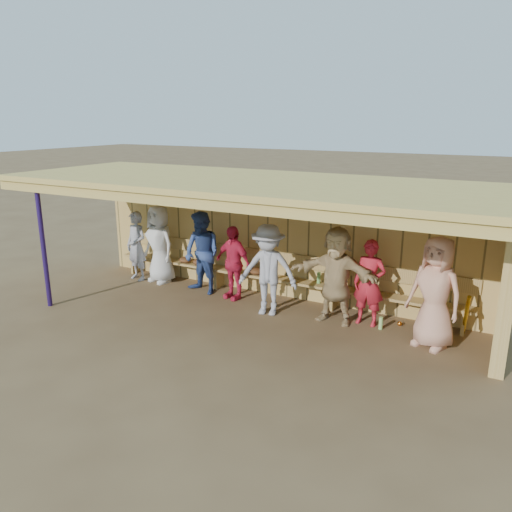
# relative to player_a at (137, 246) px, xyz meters

# --- Properties ---
(ground) EXTENTS (90.00, 90.00, 0.00)m
(ground) POSITION_rel_player_a_xyz_m (3.20, -0.69, -0.77)
(ground) COLOR brown
(ground) RESTS_ON ground
(player_a) EXTENTS (0.62, 0.47, 1.54)m
(player_a) POSITION_rel_player_a_xyz_m (0.00, 0.00, 0.00)
(player_a) COLOR #95949C
(player_a) RESTS_ON ground
(player_b) EXTENTS (0.94, 0.72, 1.71)m
(player_b) POSITION_rel_player_a_xyz_m (0.55, 0.12, 0.08)
(player_b) COLOR silver
(player_b) RESTS_ON ground
(player_c) EXTENTS (0.95, 0.81, 1.70)m
(player_c) POSITION_rel_player_a_xyz_m (1.79, -0.04, 0.08)
(player_c) COLOR navy
(player_c) RESTS_ON ground
(player_d) EXTENTS (0.93, 0.55, 1.49)m
(player_d) POSITION_rel_player_a_xyz_m (2.50, -0.02, -0.03)
(player_d) COLOR #D52244
(player_d) RESTS_ON ground
(player_e) EXTENTS (1.20, 0.84, 1.69)m
(player_e) POSITION_rel_player_a_xyz_m (3.50, -0.42, 0.07)
(player_e) COLOR #9998A0
(player_e) RESTS_ON ground
(player_f) EXTENTS (1.62, 0.56, 1.73)m
(player_f) POSITION_rel_player_a_xyz_m (4.71, -0.19, 0.09)
(player_f) COLOR tan
(player_f) RESTS_ON ground
(player_g) EXTENTS (0.57, 0.39, 1.52)m
(player_g) POSITION_rel_player_a_xyz_m (5.26, -0.02, -0.01)
(player_g) COLOR #B31C29
(player_g) RESTS_ON ground
(player_h) EXTENTS (1.02, 0.84, 1.80)m
(player_h) POSITION_rel_player_a_xyz_m (6.40, -0.39, 0.13)
(player_h) COLOR tan
(player_h) RESTS_ON ground
(dugout_structure) EXTENTS (8.80, 3.20, 2.50)m
(dugout_structure) POSITION_rel_player_a_xyz_m (3.59, 0.00, 0.92)
(dugout_structure) COLOR tan
(dugout_structure) RESTS_ON ground
(bench) EXTENTS (7.60, 0.34, 0.93)m
(bench) POSITION_rel_player_a_xyz_m (3.20, 0.43, -0.24)
(bench) COLOR #B08D4B
(bench) RESTS_ON ground
(dugout_equipment) EXTENTS (5.97, 0.62, 0.80)m
(dugout_equipment) POSITION_rel_player_a_xyz_m (2.60, 0.30, -0.28)
(dugout_equipment) COLOR gold
(dugout_equipment) RESTS_ON ground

